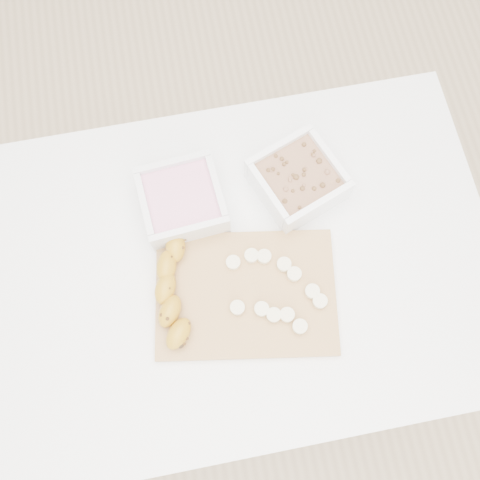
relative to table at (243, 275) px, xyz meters
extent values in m
plane|color=#C6AD89|center=(0.00, 0.00, -0.65)|extent=(3.50, 3.50, 0.00)
cube|color=white|center=(0.00, 0.00, 0.08)|extent=(1.00, 0.70, 0.04)
cylinder|color=white|center=(-0.44, -0.29, -0.30)|extent=(0.05, 0.05, 0.71)
cylinder|color=white|center=(0.44, -0.29, -0.30)|extent=(0.05, 0.05, 0.71)
cylinder|color=white|center=(-0.44, 0.29, -0.30)|extent=(0.05, 0.05, 0.71)
cylinder|color=white|center=(0.44, 0.29, -0.30)|extent=(0.05, 0.05, 0.71)
cube|color=white|center=(-0.09, 0.14, 0.13)|extent=(0.17, 0.17, 0.07)
cube|color=pink|center=(-0.09, 0.14, 0.14)|extent=(0.14, 0.14, 0.04)
cube|color=white|center=(0.14, 0.14, 0.13)|extent=(0.20, 0.20, 0.07)
cube|color=#8F6448|center=(0.14, 0.14, 0.14)|extent=(0.17, 0.17, 0.04)
cube|color=tan|center=(-0.01, -0.06, 0.10)|extent=(0.38, 0.30, 0.01)
cylinder|color=#FAEEBF|center=(-0.02, 0.00, 0.12)|extent=(0.03, 0.03, 0.01)
cylinder|color=#FAEEBF|center=(0.02, 0.01, 0.12)|extent=(0.03, 0.03, 0.01)
cylinder|color=#FAEEBF|center=(0.04, 0.00, 0.12)|extent=(0.03, 0.03, 0.01)
cylinder|color=#FAEEBF|center=(0.08, -0.02, 0.12)|extent=(0.03, 0.03, 0.01)
cylinder|color=#FAEEBF|center=(0.09, -0.04, 0.12)|extent=(0.03, 0.03, 0.01)
cylinder|color=#FAEEBF|center=(0.12, -0.08, 0.12)|extent=(0.03, 0.03, 0.01)
cylinder|color=#FAEEBF|center=(0.13, -0.10, 0.12)|extent=(0.03, 0.03, 0.01)
cylinder|color=#FAEEBF|center=(-0.03, -0.09, 0.12)|extent=(0.03, 0.03, 0.01)
cylinder|color=#FAEEBF|center=(0.02, -0.10, 0.12)|extent=(0.03, 0.03, 0.01)
cylinder|color=#FAEEBF|center=(0.04, -0.11, 0.12)|extent=(0.03, 0.03, 0.01)
cylinder|color=#FAEEBF|center=(0.06, -0.12, 0.12)|extent=(0.03, 0.03, 0.01)
cylinder|color=#FAEEBF|center=(0.08, -0.14, 0.12)|extent=(0.03, 0.03, 0.01)
camera|label=1|loc=(-0.06, -0.26, 1.11)|focal=40.00mm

